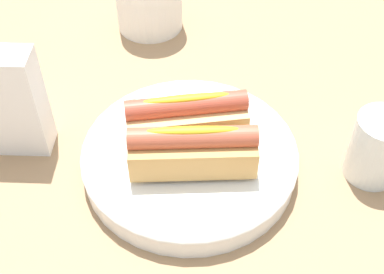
{
  "coord_description": "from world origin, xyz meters",
  "views": [
    {
      "loc": [
        -0.06,
        -0.45,
        0.51
      ],
      "look_at": [
        0.0,
        -0.01,
        0.06
      ],
      "focal_mm": 48.33,
      "sensor_mm": 36.0,
      "label": 1
    }
  ],
  "objects_px": {
    "hotdog_front": "(194,149)",
    "water_glass": "(377,149)",
    "hotdog_back": "(190,117)",
    "serving_bowl": "(192,157)"
  },
  "relations": [
    {
      "from": "hotdog_back",
      "to": "water_glass",
      "type": "distance_m",
      "value": 0.23
    },
    {
      "from": "hotdog_front",
      "to": "serving_bowl",
      "type": "bearing_deg",
      "value": 87.52
    },
    {
      "from": "hotdog_front",
      "to": "water_glass",
      "type": "relative_size",
      "value": 1.72
    },
    {
      "from": "serving_bowl",
      "to": "hotdog_back",
      "type": "relative_size",
      "value": 1.83
    },
    {
      "from": "hotdog_back",
      "to": "serving_bowl",
      "type": "bearing_deg",
      "value": -92.48
    },
    {
      "from": "water_glass",
      "to": "serving_bowl",
      "type": "bearing_deg",
      "value": 170.01
    },
    {
      "from": "serving_bowl",
      "to": "water_glass",
      "type": "xyz_separation_m",
      "value": [
        0.22,
        -0.04,
        0.02
      ]
    },
    {
      "from": "water_glass",
      "to": "hotdog_front",
      "type": "bearing_deg",
      "value": 176.94
    },
    {
      "from": "hotdog_front",
      "to": "hotdog_back",
      "type": "xyz_separation_m",
      "value": [
        0.0,
        0.05,
        0.0
      ]
    },
    {
      "from": "serving_bowl",
      "to": "hotdog_back",
      "type": "height_order",
      "value": "hotdog_back"
    }
  ]
}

